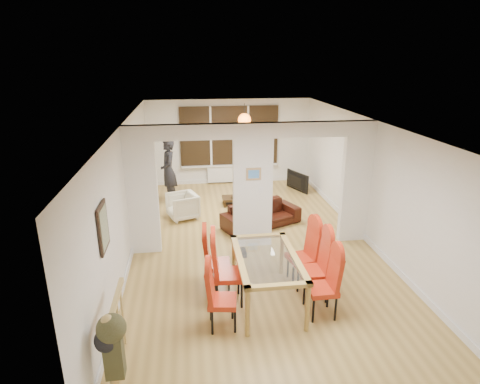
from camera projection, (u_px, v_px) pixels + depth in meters
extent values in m
cube|color=#AB8945|center=(252.00, 245.00, 8.56)|extent=(5.00, 9.00, 0.01)
cube|color=white|center=(253.00, 187.00, 8.14)|extent=(5.00, 0.18, 2.60)
cube|color=black|center=(229.00, 136.00, 12.24)|extent=(3.00, 0.08, 1.80)
cube|color=white|center=(230.00, 174.00, 12.59)|extent=(1.40, 0.08, 0.50)
sphere|color=orange|center=(244.00, 120.00, 11.00)|extent=(0.36, 0.36, 0.36)
cube|color=gray|center=(103.00, 227.00, 5.48)|extent=(0.04, 0.52, 0.67)
cube|color=#4C8CD8|center=(254.00, 174.00, 7.95)|extent=(0.30, 0.03, 0.25)
imported|color=black|center=(261.00, 215.00, 9.44)|extent=(2.00, 1.41, 0.54)
imported|color=beige|center=(182.00, 206.00, 9.86)|extent=(0.86, 0.88, 0.63)
imported|color=black|center=(169.00, 171.00, 10.79)|extent=(0.70, 0.52, 1.76)
imported|color=black|center=(295.00, 182.00, 11.89)|extent=(0.94, 0.49, 0.56)
cylinder|color=#143F19|center=(237.00, 192.00, 10.78)|extent=(0.07, 0.07, 0.26)
imported|color=#302110|center=(235.00, 197.00, 10.73)|extent=(0.20, 0.20, 0.05)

